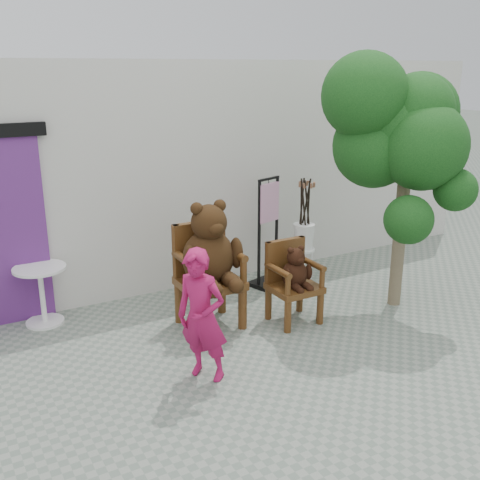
{
  "coord_description": "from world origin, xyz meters",
  "views": [
    {
      "loc": [
        -3.54,
        -4.07,
        2.92
      ],
      "look_at": [
        -0.42,
        1.44,
        0.95
      ],
      "focal_mm": 42.0,
      "sensor_mm": 36.0,
      "label": 1
    }
  ],
  "objects": [
    {
      "name": "chair_small",
      "position": [
        0.03,
        0.98,
        0.57
      ],
      "size": [
        0.55,
        0.51,
        0.96
      ],
      "color": "#42250E",
      "rests_on": "ground"
    },
    {
      "name": "display_stand",
      "position": [
        0.38,
        2.07,
        0.58
      ],
      "size": [
        0.53,
        0.46,
        1.51
      ],
      "rotation": [
        0.0,
        0.0,
        0.29
      ],
      "color": "black",
      "rests_on": "ground"
    },
    {
      "name": "ground_plane",
      "position": [
        0.0,
        0.0,
        0.0
      ],
      "size": [
        60.0,
        60.0,
        0.0
      ],
      "primitive_type": "plane",
      "color": "gray",
      "rests_on": "ground"
    },
    {
      "name": "person",
      "position": [
        -1.49,
        0.26,
        0.68
      ],
      "size": [
        0.56,
        0.59,
        1.36
      ],
      "primitive_type": "imported",
      "rotation": [
        0.0,
        0.0,
        -0.94
      ],
      "color": "#A3144B",
      "rests_on": "ground"
    },
    {
      "name": "cafe_table",
      "position": [
        -2.57,
        2.35,
        0.44
      ],
      "size": [
        0.6,
        0.6,
        0.7
      ],
      "rotation": [
        0.0,
        0.0,
        0.15
      ],
      "color": "white",
      "rests_on": "ground"
    },
    {
      "name": "tree",
      "position": [
        1.29,
        0.72,
        2.23
      ],
      "size": [
        1.66,
        1.51,
        3.09
      ],
      "rotation": [
        0.0,
        0.0,
        0.09
      ],
      "color": "brown",
      "rests_on": "ground"
    },
    {
      "name": "stool_bucket",
      "position": [
        0.94,
        2.02,
        0.64
      ],
      "size": [
        0.32,
        0.32,
        1.45
      ],
      "rotation": [
        0.0,
        0.0,
        0.31
      ],
      "color": "white",
      "rests_on": "ground"
    },
    {
      "name": "back_wall",
      "position": [
        0.0,
        3.1,
        1.5
      ],
      "size": [
        9.0,
        1.0,
        3.0
      ],
      "primitive_type": "cube",
      "color": "beige",
      "rests_on": "ground"
    },
    {
      "name": "chair_big",
      "position": [
        -0.88,
        1.35,
        0.84
      ],
      "size": [
        0.72,
        0.79,
        1.5
      ],
      "color": "#42250E",
      "rests_on": "ground"
    }
  ]
}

